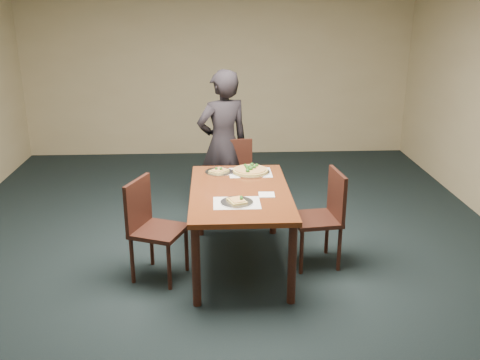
{
  "coord_description": "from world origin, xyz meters",
  "views": [
    {
      "loc": [
        -0.08,
        -4.37,
        2.43
      ],
      "look_at": [
        0.15,
        0.17,
        0.85
      ],
      "focal_mm": 40.0,
      "sensor_mm": 36.0,
      "label": 1
    }
  ],
  "objects_px": {
    "slice_plate_far": "(219,171)",
    "dining_table": "(240,200)",
    "chair_far": "(235,176)",
    "slice_plate_near": "(237,202)",
    "diner": "(223,145)",
    "pizza_pan": "(250,171)",
    "chair_right": "(324,212)",
    "chair_left": "(150,223)"
  },
  "relations": [
    {
      "from": "slice_plate_far",
      "to": "dining_table",
      "type": "bearing_deg",
      "value": -70.8
    },
    {
      "from": "chair_far",
      "to": "slice_plate_near",
      "type": "bearing_deg",
      "value": -96.22
    },
    {
      "from": "chair_far",
      "to": "slice_plate_far",
      "type": "xyz_separation_m",
      "value": [
        -0.18,
        -0.57,
        0.25
      ]
    },
    {
      "from": "diner",
      "to": "slice_plate_near",
      "type": "xyz_separation_m",
      "value": [
        0.08,
        -1.56,
        -0.08
      ]
    },
    {
      "from": "pizza_pan",
      "to": "slice_plate_far",
      "type": "relative_size",
      "value": 1.38
    },
    {
      "from": "pizza_pan",
      "to": "slice_plate_near",
      "type": "bearing_deg",
      "value": -101.88
    },
    {
      "from": "chair_right",
      "to": "diner",
      "type": "distance_m",
      "value": 1.58
    },
    {
      "from": "dining_table",
      "to": "diner",
      "type": "relative_size",
      "value": 0.89
    },
    {
      "from": "dining_table",
      "to": "chair_right",
      "type": "height_order",
      "value": "chair_right"
    },
    {
      "from": "chair_right",
      "to": "diner",
      "type": "height_order",
      "value": "diner"
    },
    {
      "from": "pizza_pan",
      "to": "slice_plate_near",
      "type": "height_order",
      "value": "pizza_pan"
    },
    {
      "from": "pizza_pan",
      "to": "chair_far",
      "type": "bearing_deg",
      "value": 102.53
    },
    {
      "from": "chair_left",
      "to": "diner",
      "type": "distance_m",
      "value": 1.6
    },
    {
      "from": "diner",
      "to": "slice_plate_far",
      "type": "height_order",
      "value": "diner"
    },
    {
      "from": "chair_left",
      "to": "chair_right",
      "type": "bearing_deg",
      "value": -62.14
    },
    {
      "from": "pizza_pan",
      "to": "slice_plate_near",
      "type": "relative_size",
      "value": 1.38
    },
    {
      "from": "dining_table",
      "to": "diner",
      "type": "bearing_deg",
      "value": 95.78
    },
    {
      "from": "pizza_pan",
      "to": "slice_plate_far",
      "type": "xyz_separation_m",
      "value": [
        -0.31,
        0.02,
        -0.01
      ]
    },
    {
      "from": "chair_far",
      "to": "pizza_pan",
      "type": "relative_size",
      "value": 2.36
    },
    {
      "from": "chair_far",
      "to": "chair_right",
      "type": "distance_m",
      "value": 1.35
    },
    {
      "from": "slice_plate_far",
      "to": "chair_left",
      "type": "bearing_deg",
      "value": -131.82
    },
    {
      "from": "diner",
      "to": "slice_plate_far",
      "type": "distance_m",
      "value": 0.73
    },
    {
      "from": "chair_far",
      "to": "chair_right",
      "type": "bearing_deg",
      "value": -58.91
    },
    {
      "from": "slice_plate_near",
      "to": "dining_table",
      "type": "bearing_deg",
      "value": 82.29
    },
    {
      "from": "chair_right",
      "to": "slice_plate_far",
      "type": "height_order",
      "value": "chair_right"
    },
    {
      "from": "chair_left",
      "to": "pizza_pan",
      "type": "relative_size",
      "value": 2.36
    },
    {
      "from": "chair_left",
      "to": "pizza_pan",
      "type": "distance_m",
      "value": 1.18
    },
    {
      "from": "dining_table",
      "to": "slice_plate_far",
      "type": "height_order",
      "value": "slice_plate_far"
    },
    {
      "from": "chair_right",
      "to": "chair_far",
      "type": "bearing_deg",
      "value": -150.9
    },
    {
      "from": "chair_left",
      "to": "slice_plate_near",
      "type": "bearing_deg",
      "value": -78.95
    },
    {
      "from": "chair_right",
      "to": "pizza_pan",
      "type": "distance_m",
      "value": 0.87
    },
    {
      "from": "chair_far",
      "to": "slice_plate_near",
      "type": "xyz_separation_m",
      "value": [
        -0.04,
        -1.41,
        0.25
      ]
    },
    {
      "from": "diner",
      "to": "slice_plate_near",
      "type": "relative_size",
      "value": 6.0
    },
    {
      "from": "pizza_pan",
      "to": "slice_plate_far",
      "type": "height_order",
      "value": "pizza_pan"
    },
    {
      "from": "dining_table",
      "to": "chair_far",
      "type": "relative_size",
      "value": 1.65
    },
    {
      "from": "dining_table",
      "to": "slice_plate_near",
      "type": "bearing_deg",
      "value": -97.71
    },
    {
      "from": "chair_far",
      "to": "diner",
      "type": "bearing_deg",
      "value": 124.3
    },
    {
      "from": "chair_right",
      "to": "slice_plate_far",
      "type": "bearing_deg",
      "value": -125.14
    },
    {
      "from": "chair_far",
      "to": "diner",
      "type": "relative_size",
      "value": 0.54
    },
    {
      "from": "chair_right",
      "to": "dining_table",
      "type": "bearing_deg",
      "value": -96.43
    },
    {
      "from": "chair_left",
      "to": "slice_plate_far",
      "type": "relative_size",
      "value": 3.25
    },
    {
      "from": "chair_right",
      "to": "diner",
      "type": "xyz_separation_m",
      "value": [
        -0.91,
        1.25,
        0.32
      ]
    }
  ]
}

